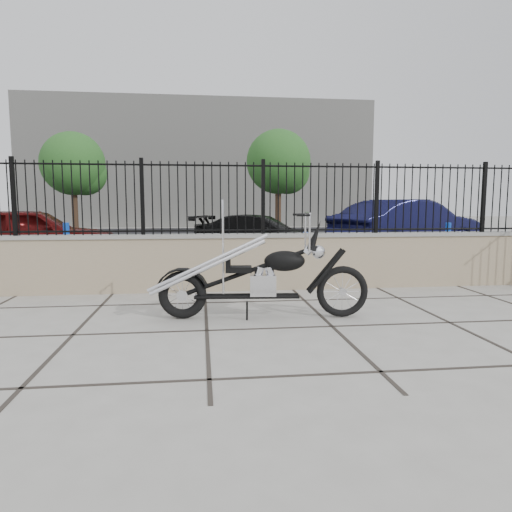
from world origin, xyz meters
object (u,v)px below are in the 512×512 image
at_px(chopper_motorcycle, 259,259).
at_px(car_red, 32,234).
at_px(car_blue, 407,227).
at_px(car_black, 261,235).

bearing_deg(chopper_motorcycle, car_red, 132.63).
relative_size(chopper_motorcycle, car_blue, 0.54).
bearing_deg(car_black, chopper_motorcycle, -161.80).
distance_m(chopper_motorcycle, car_blue, 8.55).
relative_size(chopper_motorcycle, car_red, 0.63).
bearing_deg(car_red, car_black, -89.30).
relative_size(car_red, car_blue, 0.85).
xyz_separation_m(chopper_motorcycle, car_red, (-4.99, 6.47, -0.08)).
xyz_separation_m(car_black, car_blue, (4.21, -0.47, 0.22)).
distance_m(car_red, car_black, 6.02).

